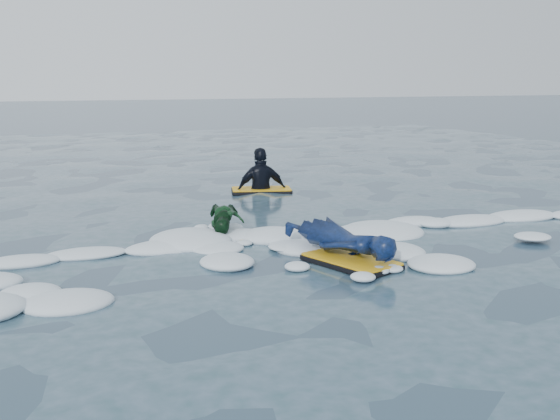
{
  "coord_description": "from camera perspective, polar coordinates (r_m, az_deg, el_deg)",
  "views": [
    {
      "loc": [
        -2.15,
        -7.34,
        2.23
      ],
      "look_at": [
        1.16,
        1.6,
        0.4
      ],
      "focal_mm": 45.0,
      "sensor_mm": 36.0,
      "label": 1
    }
  ],
  "objects": [
    {
      "name": "ground",
      "position": [
        7.97,
        -3.84,
        -5.43
      ],
      "size": [
        120.0,
        120.0,
        0.0
      ],
      "primitive_type": "plane",
      "color": "#1B2A41",
      "rests_on": "ground"
    },
    {
      "name": "foam_band",
      "position": [
        8.93,
        -5.73,
        -3.67
      ],
      "size": [
        12.0,
        3.1,
        0.3
      ],
      "primitive_type": null,
      "color": "white",
      "rests_on": "ground"
    },
    {
      "name": "prone_woman_unit",
      "position": [
        8.59,
        5.16,
        -2.61
      ],
      "size": [
        1.09,
        1.87,
        0.46
      ],
      "rotation": [
        0.0,
        0.0,
        1.92
      ],
      "color": "black",
      "rests_on": "ground"
    },
    {
      "name": "prone_child_unit",
      "position": [
        9.93,
        -4.4,
        -0.9
      ],
      "size": [
        0.86,
        1.2,
        0.42
      ],
      "rotation": [
        0.0,
        0.0,
        1.43
      ],
      "color": "black",
      "rests_on": "ground"
    },
    {
      "name": "waiting_rider_unit",
      "position": [
        13.61,
        -1.52,
        1.48
      ],
      "size": [
        1.27,
        0.89,
        1.73
      ],
      "rotation": [
        0.0,
        0.0,
        -0.25
      ],
      "color": "black",
      "rests_on": "ground"
    }
  ]
}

